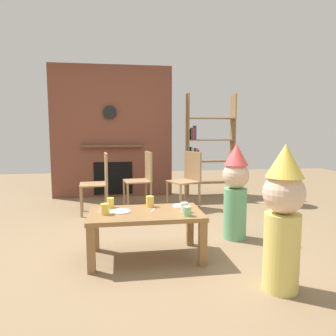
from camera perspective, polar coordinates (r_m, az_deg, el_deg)
name	(u,v)px	position (r m, az deg, el deg)	size (l,w,h in m)	color
ground_plane	(160,242)	(3.65, -1.40, -13.02)	(12.00, 12.00, 0.00)	#846B4C
brick_fireplace_feature	(112,132)	(6.00, -9.93, 6.30)	(2.20, 0.28, 2.40)	brown
bookshelf	(206,149)	(6.04, 6.90, 3.40)	(0.90, 0.28, 1.90)	olive
coffee_table	(146,219)	(3.12, -4.02, -9.12)	(1.09, 0.62, 0.46)	olive
paper_cup_near_left	(111,203)	(3.30, -10.25, -6.14)	(0.07, 0.07, 0.10)	#F2CC4C
paper_cup_near_right	(105,209)	(3.05, -11.23, -7.21)	(0.08, 0.08, 0.10)	#F2CC4C
paper_cup_center	(184,207)	(3.08, 2.93, -7.04)	(0.07, 0.07, 0.09)	silver
paper_cup_far_left	(187,211)	(2.96, 3.43, -7.71)	(0.08, 0.08, 0.09)	#8CD18C
paper_cup_far_right	(150,201)	(3.29, -3.26, -5.99)	(0.08, 0.08, 0.11)	#F2CC4C
paper_plate_front	(181,206)	(3.30, 2.35, -6.80)	(0.17, 0.17, 0.01)	white
paper_plate_rear	(120,211)	(3.12, -8.54, -7.69)	(0.20, 0.20, 0.01)	white
birthday_cake_slice	(103,208)	(3.17, -11.53, -6.94)	(0.10, 0.10, 0.08)	pink
table_fork	(153,211)	(3.13, -2.72, -7.64)	(0.15, 0.02, 0.01)	silver
child_with_cone_hat	(283,214)	(2.60, 19.88, -7.83)	(0.32, 0.32, 1.14)	#E0CC66
child_in_pink	(235,189)	(3.69, 11.98, -3.70)	(0.30, 0.30, 1.09)	#66B27F
dining_chair_left	(100,179)	(4.83, -12.09, -1.99)	(0.43, 0.43, 0.90)	#9E7A51
dining_chair_middle	(143,176)	(5.04, -4.52, -1.49)	(0.45, 0.45, 0.90)	#9E7A51
dining_chair_right	(188,177)	(5.01, 3.59, -1.54)	(0.53, 0.53, 0.90)	#9E7A51
potted_plant_tall	(286,186)	(5.63, 20.43, -3.04)	(0.41, 0.41, 0.57)	#4C5660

